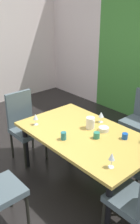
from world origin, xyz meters
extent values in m
cube|color=black|center=(0.00, 0.00, -0.01)|extent=(5.60, 5.21, 0.02)
cube|color=silver|center=(-1.96, 2.56, 1.41)|extent=(1.69, 0.10, 2.83)
cube|color=gold|center=(0.70, 0.32, 0.71)|extent=(1.75, 1.05, 0.04)
cylinder|color=black|center=(-0.08, 0.75, 0.34)|extent=(0.07, 0.07, 0.69)
cylinder|color=black|center=(-0.08, -0.11, 0.34)|extent=(0.07, 0.07, 0.69)
cylinder|color=black|center=(1.48, -0.11, 0.34)|extent=(0.07, 0.07, 0.69)
cylinder|color=black|center=(1.46, 0.40, 0.22)|extent=(0.04, 0.04, 0.44)
cube|color=#455259|center=(-0.25, 0.04, 0.47)|extent=(0.44, 0.44, 0.07)
cube|color=#455259|center=(-0.45, 0.04, 0.76)|extent=(0.05, 0.42, 0.57)
cylinder|color=black|center=(-0.06, 0.23, 0.22)|extent=(0.04, 0.04, 0.44)
cylinder|color=black|center=(-0.06, -0.15, 0.22)|extent=(0.04, 0.04, 0.44)
cylinder|color=black|center=(-0.44, 0.23, 0.22)|extent=(0.04, 0.04, 0.44)
cylinder|color=black|center=(-0.44, -0.15, 0.22)|extent=(0.04, 0.04, 0.44)
cube|color=#455259|center=(0.69, 1.52, 0.47)|extent=(0.44, 0.44, 0.07)
cylinder|color=black|center=(0.88, 1.33, 0.22)|extent=(0.04, 0.04, 0.44)
cylinder|color=black|center=(0.50, 1.33, 0.22)|extent=(0.04, 0.04, 0.44)
cylinder|color=black|center=(0.50, 1.71, 0.22)|extent=(0.04, 0.04, 0.44)
cube|color=#455259|center=(1.65, 0.04, 0.47)|extent=(0.44, 0.44, 0.07)
cylinder|color=black|center=(1.46, -0.15, 0.22)|extent=(0.04, 0.04, 0.44)
cylinder|color=black|center=(1.46, 0.23, 0.22)|extent=(0.04, 0.04, 0.44)
cube|color=#455259|center=(0.67, -0.88, 0.47)|extent=(0.44, 0.44, 0.07)
cylinder|color=black|center=(0.48, -0.69, 0.22)|extent=(0.04, 0.04, 0.44)
cylinder|color=black|center=(0.86, -0.69, 0.22)|extent=(0.04, 0.04, 0.44)
cylinder|color=silver|center=(1.38, 0.02, 0.73)|extent=(0.06, 0.06, 0.00)
cylinder|color=silver|center=(1.38, 0.02, 0.77)|extent=(0.01, 0.01, 0.09)
cone|color=silver|center=(1.38, 0.02, 0.86)|extent=(0.06, 0.06, 0.08)
cylinder|color=silver|center=(0.08, -0.02, 0.73)|extent=(0.07, 0.07, 0.00)
cylinder|color=silver|center=(0.08, -0.02, 0.77)|extent=(0.01, 0.01, 0.08)
cone|color=silver|center=(0.08, -0.02, 0.85)|extent=(0.07, 0.07, 0.08)
cylinder|color=silver|center=(0.61, 0.70, 0.73)|extent=(0.07, 0.07, 0.00)
cylinder|color=silver|center=(0.61, 0.70, 0.77)|extent=(0.01, 0.01, 0.08)
cone|color=silver|center=(0.61, 0.70, 0.84)|extent=(0.07, 0.07, 0.07)
cylinder|color=silver|center=(0.81, 0.54, 0.75)|extent=(0.13, 0.13, 0.05)
cylinder|color=#2D7860|center=(0.88, 0.33, 0.77)|extent=(0.08, 0.08, 0.08)
cylinder|color=#1446A0|center=(1.12, 0.58, 0.76)|extent=(0.07, 0.07, 0.07)
cylinder|color=#256A6F|center=(0.63, 0.01, 0.78)|extent=(0.07, 0.07, 0.10)
cylinder|color=silver|center=(0.64, 0.46, 0.80)|extent=(0.11, 0.11, 0.16)
cone|color=silver|center=(0.70, 0.46, 0.87)|extent=(0.04, 0.04, 0.03)
camera|label=1|loc=(2.66, -1.67, 2.27)|focal=40.00mm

